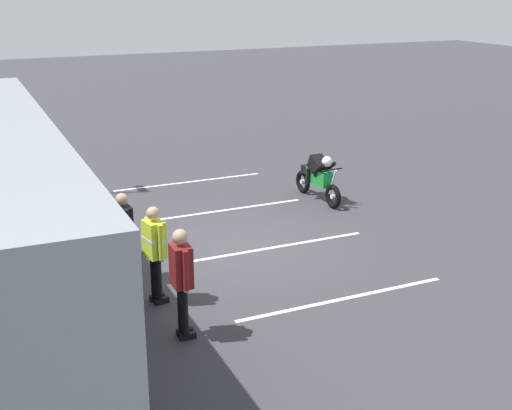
{
  "coord_description": "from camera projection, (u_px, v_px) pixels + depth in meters",
  "views": [
    {
      "loc": [
        -12.41,
        5.05,
        5.27
      ],
      "look_at": [
        -0.78,
        -0.32,
        1.1
      ],
      "focal_mm": 48.28,
      "sensor_mm": 36.0,
      "label": 1
    }
  ],
  "objects": [
    {
      "name": "bay_line_c",
      "position": [
        226.0,
        210.0,
        16.64
      ],
      "size": [
        0.12,
        3.97,
        0.01
      ],
      "color": "white",
      "rests_on": "ground_plane"
    },
    {
      "name": "spectator_centre",
      "position": [
        124.0,
        230.0,
        12.4
      ],
      "size": [
        0.57,
        0.32,
        1.7
      ],
      "color": "#473823",
      "rests_on": "ground_plane"
    },
    {
      "name": "parked_motorcycle_silver",
      "position": [
        85.0,
        234.0,
        13.67
      ],
      "size": [
        2.05,
        0.58,
        0.99
      ],
      "color": "black",
      "rests_on": "ground_plane"
    },
    {
      "name": "bay_line_a",
      "position": [
        344.0,
        299.0,
        11.99
      ],
      "size": [
        0.12,
        4.1,
        0.01
      ],
      "color": "white",
      "rests_on": "ground_plane"
    },
    {
      "name": "stunt_motorcycle",
      "position": [
        318.0,
        177.0,
        17.2
      ],
      "size": [
        2.05,
        0.58,
        1.23
      ],
      "color": "black",
      "rests_on": "ground_plane"
    },
    {
      "name": "spectator_left",
      "position": [
        155.0,
        246.0,
        11.54
      ],
      "size": [
        0.58,
        0.37,
        1.74
      ],
      "color": "black",
      "rests_on": "ground_plane"
    },
    {
      "name": "ground_plane",
      "position": [
        227.0,
        246.0,
        14.36
      ],
      "size": [
        80.0,
        80.0,
        0.0
      ],
      "primitive_type": "plane",
      "color": "#38383D"
    },
    {
      "name": "bay_line_b",
      "position": [
        275.0,
        247.0,
        14.31
      ],
      "size": [
        0.12,
        4.09,
        0.01
      ],
      "color": "white",
      "rests_on": "ground_plane"
    },
    {
      "name": "spectator_far_left",
      "position": [
        182.0,
        274.0,
        10.37
      ],
      "size": [
        0.57,
        0.32,
        1.79
      ],
      "color": "black",
      "rests_on": "ground_plane"
    },
    {
      "name": "bay_line_d",
      "position": [
        189.0,
        182.0,
        18.97
      ],
      "size": [
        0.12,
        4.2,
        0.01
      ],
      "color": "white",
      "rests_on": "ground_plane"
    }
  ]
}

